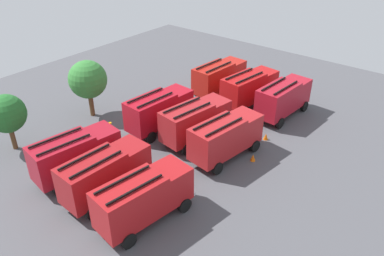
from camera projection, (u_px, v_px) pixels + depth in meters
name	position (u px, v px, depth m)	size (l,w,h in m)	color
ground_plane	(192.00, 141.00, 36.30)	(56.91, 56.91, 0.00)	#4C4C51
fire_truck_0	(144.00, 197.00, 26.15)	(7.46, 3.53, 3.88)	#A8161A
fire_truck_1	(226.00, 136.00, 32.90)	(7.46, 3.54, 3.88)	#AA1C1F
fire_truck_2	(283.00, 97.00, 39.43)	(7.35, 3.15, 3.88)	#A51422
fire_truck_3	(105.00, 173.00, 28.49)	(7.31, 3.03, 3.88)	maroon
fire_truck_4	(196.00, 120.00, 35.34)	(7.47, 3.57, 3.88)	#A41C20
fire_truck_5	(249.00, 87.00, 41.59)	(7.46, 3.51, 3.88)	#AF1213
fire_truck_6	(76.00, 154.00, 30.60)	(7.47, 3.57, 3.88)	maroon
fire_truck_7	(159.00, 110.00, 37.13)	(7.36, 3.18, 3.88)	#A90F1B
fire_truck_8	(219.00, 77.00, 44.16)	(7.34, 3.12, 3.88)	#AE1A12
firefighter_0	(206.00, 74.00, 47.89)	(0.47, 0.36, 1.65)	black
firefighter_1	(85.00, 136.00, 35.16)	(0.41, 0.48, 1.80)	black
firefighter_2	(190.00, 101.00, 41.36)	(0.47, 0.47, 1.68)	black
firefighter_3	(111.00, 130.00, 36.05)	(0.29, 0.45, 1.79)	black
tree_0	(6.00, 114.00, 33.41)	(3.42, 3.42, 5.30)	brown
tree_1	(88.00, 80.00, 38.66)	(3.87, 3.87, 6.00)	brown
traffic_cone_0	(143.00, 189.00, 29.78)	(0.41, 0.41, 0.59)	#F2600C
traffic_cone_1	(266.00, 136.00, 36.34)	(0.46, 0.46, 0.65)	#F2600C
traffic_cone_2	(253.00, 158.00, 33.35)	(0.45, 0.45, 0.64)	#F2600C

